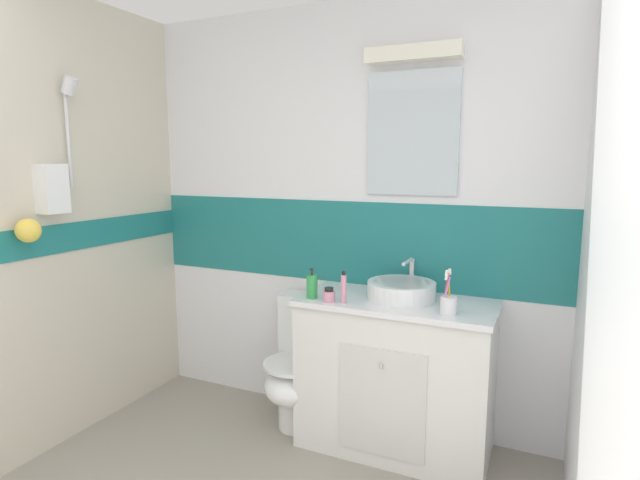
{
  "coord_description": "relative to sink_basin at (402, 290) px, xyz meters",
  "views": [
    {
      "loc": [
        1.15,
        -0.4,
        1.58
      ],
      "look_at": [
        0.16,
        1.75,
        1.21
      ],
      "focal_mm": 28.25,
      "sensor_mm": 36.0,
      "label": 1
    }
  ],
  "objects": [
    {
      "name": "wall_right_plain",
      "position": [
        0.9,
        -0.98,
        0.35
      ],
      "size": [
        0.1,
        3.48,
        2.5
      ],
      "primitive_type": "cube",
      "color": "white",
      "rests_on": "ground_plane"
    },
    {
      "name": "vanity_cabinet",
      "position": [
        -0.02,
        -0.02,
        -0.48
      ],
      "size": [
        1.04,
        0.51,
        0.85
      ],
      "color": "silver",
      "rests_on": "ground_plane"
    },
    {
      "name": "hair_gel_jar",
      "position": [
        -0.34,
        -0.2,
        -0.02
      ],
      "size": [
        0.07,
        0.07,
        0.08
      ],
      "color": "pink",
      "rests_on": "vanity_cabinet"
    },
    {
      "name": "soap_dispenser",
      "position": [
        -0.45,
        -0.18,
        0.01
      ],
      "size": [
        0.06,
        0.06,
        0.17
      ],
      "color": "green",
      "rests_on": "vanity_cabinet"
    },
    {
      "name": "toothbrush_cup",
      "position": [
        0.28,
        -0.17,
        0.0
      ],
      "size": [
        0.08,
        0.08,
        0.22
      ],
      "color": "white",
      "rests_on": "vanity_cabinet"
    },
    {
      "name": "wall_left_shower_alcove",
      "position": [
        -1.8,
        -0.97,
        0.35
      ],
      "size": [
        0.24,
        3.48,
        2.5
      ],
      "color": "beige",
      "rests_on": "ground_plane"
    },
    {
      "name": "toothpaste_tube_upright",
      "position": [
        -0.26,
        -0.2,
        0.03
      ],
      "size": [
        0.03,
        0.03,
        0.17
      ],
      "color": "pink",
      "rests_on": "vanity_cabinet"
    },
    {
      "name": "wall_back_tiled",
      "position": [
        -0.44,
        0.27,
        0.36
      ],
      "size": [
        3.2,
        0.2,
        2.5
      ],
      "color": "white",
      "rests_on": "ground_plane"
    },
    {
      "name": "sink_basin",
      "position": [
        0.0,
        0.0,
        0.0
      ],
      "size": [
        0.37,
        0.41,
        0.2
      ],
      "color": "white",
      "rests_on": "vanity_cabinet"
    },
    {
      "name": "toilet",
      "position": [
        -0.6,
        -0.02,
        -0.54
      ],
      "size": [
        0.37,
        0.5,
        0.79
      ],
      "color": "white",
      "rests_on": "ground_plane"
    }
  ]
}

